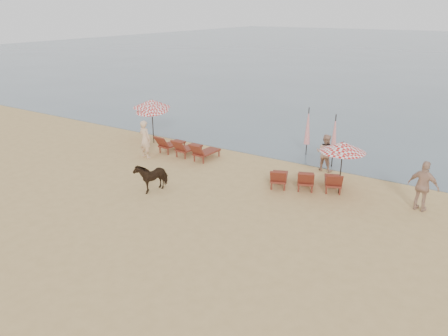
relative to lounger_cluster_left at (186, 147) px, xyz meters
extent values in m
plane|color=tan|center=(4.22, -7.96, -0.46)|extent=(120.00, 120.00, 0.00)
cube|color=maroon|center=(-1.15, 0.30, -0.09)|extent=(0.76, 1.52, 0.08)
cube|color=maroon|center=(-1.19, -0.50, 0.21)|extent=(0.71, 0.52, 0.65)
cube|color=maroon|center=(0.01, 0.24, -0.09)|extent=(0.76, 1.52, 0.08)
cube|color=maroon|center=(-0.03, -0.55, 0.21)|extent=(0.71, 0.52, 0.65)
cube|color=maroon|center=(1.18, 0.18, -0.09)|extent=(0.76, 1.52, 0.08)
cube|color=maroon|center=(1.14, -0.61, 0.21)|extent=(0.71, 0.52, 0.65)
cube|color=maroon|center=(5.75, -0.92, -0.10)|extent=(1.14, 1.58, 0.08)
cube|color=maroon|center=(6.03, -1.63, 0.18)|extent=(0.79, 0.68, 0.63)
cube|color=maroon|center=(6.80, -0.51, -0.10)|extent=(1.14, 1.58, 0.08)
cube|color=maroon|center=(7.08, -1.22, 0.18)|extent=(0.79, 0.68, 0.63)
cube|color=maroon|center=(7.85, -0.10, -0.10)|extent=(1.14, 1.58, 0.08)
cube|color=maroon|center=(8.13, -0.81, 0.18)|extent=(0.79, 0.68, 0.63)
cylinder|color=black|center=(-3.36, 1.30, 0.63)|extent=(0.05, 0.05, 2.19)
cone|color=red|center=(-3.36, 1.30, 1.68)|extent=(2.09, 2.09, 0.45)
sphere|color=black|center=(-3.36, 1.30, 1.88)|extent=(0.08, 0.08, 0.08)
cylinder|color=black|center=(-2.98, 0.89, 0.58)|extent=(0.05, 0.05, 2.08)
cone|color=red|center=(-2.98, 0.89, 1.56)|extent=(1.83, 1.87, 0.62)
sphere|color=black|center=(-2.98, 0.89, 1.76)|extent=(0.08, 0.08, 0.08)
cylinder|color=black|center=(8.24, -0.42, 0.57)|extent=(0.05, 0.05, 2.06)
cone|color=red|center=(8.24, -0.42, 1.55)|extent=(1.83, 1.83, 0.41)
sphere|color=black|center=(8.24, -0.42, 1.73)|extent=(0.07, 0.07, 0.07)
cylinder|color=black|center=(5.17, 3.46, 0.80)|extent=(0.05, 0.05, 2.52)
cone|color=red|center=(5.17, 3.46, 1.10)|extent=(0.31, 0.31, 1.89)
cylinder|color=black|center=(6.91, 2.45, 0.83)|extent=(0.06, 0.06, 2.59)
cone|color=red|center=(6.91, 2.45, 1.15)|extent=(0.32, 0.32, 1.95)
imported|color=black|center=(1.48, -4.29, 0.15)|extent=(0.88, 1.53, 1.22)
imported|color=#DDB18A|center=(-1.59, -1.29, 0.51)|extent=(0.75, 0.53, 1.94)
imported|color=tan|center=(6.75, 1.83, 0.42)|extent=(0.86, 0.67, 1.76)
imported|color=tan|center=(11.36, -0.33, 0.52)|extent=(1.22, 0.69, 1.96)
camera|label=1|loc=(13.19, -16.95, 6.79)|focal=35.00mm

